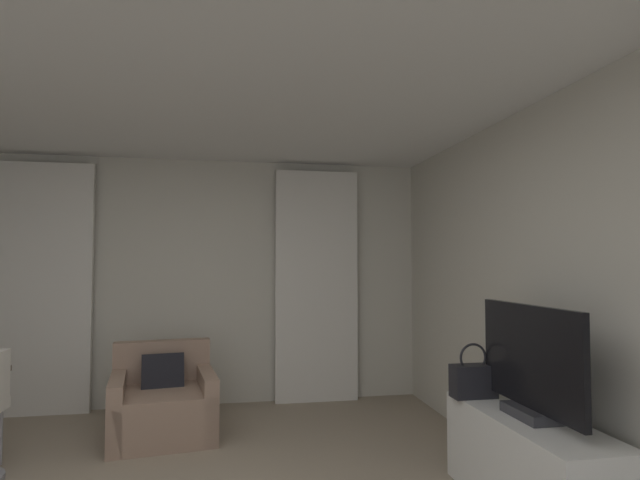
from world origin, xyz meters
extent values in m
cube|color=beige|center=(0.00, 3.03, 1.30)|extent=(5.12, 0.06, 2.60)
cube|color=beige|center=(2.53, 0.00, 1.30)|extent=(0.06, 6.12, 2.60)
cube|color=white|center=(0.00, 0.00, 2.63)|extent=(5.12, 6.12, 0.06)
cube|color=silver|center=(-1.38, 2.90, 1.25)|extent=(0.90, 0.06, 2.50)
cube|color=silver|center=(1.38, 2.90, 1.25)|extent=(0.90, 0.06, 2.50)
cube|color=#997A66|center=(-0.12, 2.02, 0.20)|extent=(0.97, 0.96, 0.41)
cube|color=#997A66|center=(-0.17, 2.37, 0.59)|extent=(0.86, 0.26, 0.37)
cube|color=#997A66|center=(0.24, 2.07, 0.27)|extent=(0.24, 0.85, 0.55)
cube|color=#997A66|center=(-0.48, 1.97, 0.27)|extent=(0.24, 0.85, 0.55)
cube|color=black|center=(-0.14, 2.14, 0.51)|extent=(0.39, 0.25, 0.37)
cylinder|color=#99999E|center=(-1.24, 1.62, 0.34)|extent=(0.04, 0.04, 0.68)
cube|color=white|center=(2.20, 0.24, 0.29)|extent=(0.46, 1.30, 0.58)
cube|color=#333338|center=(2.20, 0.21, 0.61)|extent=(0.20, 0.36, 0.06)
cube|color=black|center=(2.20, 0.21, 0.94)|extent=(0.04, 0.99, 0.61)
cube|color=black|center=(2.08, 0.70, 0.69)|extent=(0.30, 0.14, 0.22)
torus|color=black|center=(2.08, 0.70, 0.85)|extent=(0.20, 0.02, 0.20)
camera|label=1|loc=(0.42, -2.57, 1.50)|focal=28.54mm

